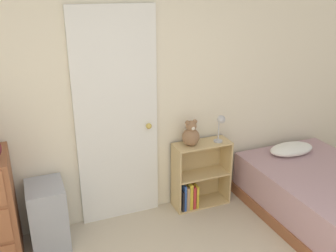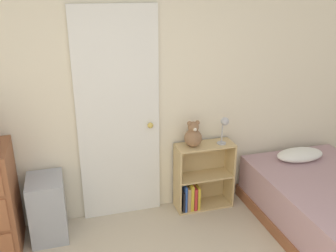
{
  "view_description": "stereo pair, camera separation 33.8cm",
  "coord_description": "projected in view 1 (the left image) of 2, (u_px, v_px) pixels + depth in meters",
  "views": [
    {
      "loc": [
        -0.7,
        -0.97,
        2.24
      ],
      "look_at": [
        0.52,
        2.01,
        1.0
      ],
      "focal_mm": 40.0,
      "sensor_mm": 36.0,
      "label": 1
    },
    {
      "loc": [
        -0.38,
        -1.09,
        2.24
      ],
      "look_at": [
        0.52,
        2.01,
        1.0
      ],
      "focal_mm": 40.0,
      "sensor_mm": 36.0,
      "label": 2
    }
  ],
  "objects": [
    {
      "name": "storage_bin",
      "position": [
        48.0,
        215.0,
        3.33
      ],
      "size": [
        0.32,
        0.4,
        0.6
      ],
      "color": "#999EA8",
      "rests_on": "ground_plane"
    },
    {
      "name": "desk_lamp",
      "position": [
        221.0,
        123.0,
        3.76
      ],
      "size": [
        0.11,
        0.1,
        0.29
      ],
      "color": "#B2B2B7",
      "rests_on": "bookshelf"
    },
    {
      "name": "wall_back",
      "position": [
        104.0,
        95.0,
        3.42
      ],
      "size": [
        10.0,
        0.06,
        2.55
      ],
      "color": "beige",
      "rests_on": "ground_plane"
    },
    {
      "name": "door_closed",
      "position": [
        117.0,
        120.0,
        3.49
      ],
      "size": [
        0.78,
        0.09,
        2.08
      ],
      "color": "white",
      "rests_on": "ground_plane"
    },
    {
      "name": "bed",
      "position": [
        336.0,
        204.0,
        3.6
      ],
      "size": [
        1.16,
        1.97,
        0.59
      ],
      "color": "brown",
      "rests_on": "ground_plane"
    },
    {
      "name": "bookshelf",
      "position": [
        196.0,
        180.0,
        3.95
      ],
      "size": [
        0.6,
        0.24,
        0.71
      ],
      "color": "tan",
      "rests_on": "ground_plane"
    },
    {
      "name": "teddy_bear",
      "position": [
        191.0,
        134.0,
        3.72
      ],
      "size": [
        0.18,
        0.18,
        0.27
      ],
      "color": "#8C6647",
      "rests_on": "bookshelf"
    }
  ]
}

